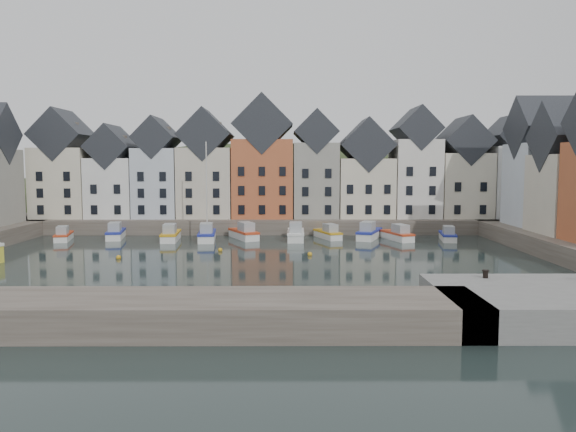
{
  "coord_description": "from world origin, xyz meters",
  "views": [
    {
      "loc": [
        3.4,
        -54.71,
        9.92
      ],
      "look_at": [
        3.65,
        6.0,
        4.2
      ],
      "focal_mm": 35.0,
      "sensor_mm": 36.0,
      "label": 1
    }
  ],
  "objects": [
    {
      "name": "hillside",
      "position": [
        0.02,
        56.0,
        -17.96
      ],
      "size": [
        153.6,
        70.4,
        64.0
      ],
      "color": "#263219",
      "rests_on": "ground"
    },
    {
      "name": "boat_f",
      "position": [
        4.7,
        17.19,
        0.78
      ],
      "size": [
        2.28,
        6.89,
        2.63
      ],
      "rotation": [
        0.0,
        0.0,
        -0.02
      ],
      "color": "silver",
      "rests_on": "ground"
    },
    {
      "name": "boat_i",
      "position": [
        17.87,
        17.14,
        0.69
      ],
      "size": [
        3.67,
        6.36,
        2.33
      ],
      "rotation": [
        0.0,
        0.0,
        0.31
      ],
      "color": "silver",
      "rests_on": "ground"
    },
    {
      "name": "ground",
      "position": [
        0.0,
        0.0,
        0.0
      ],
      "size": [
        260.0,
        260.0,
        0.0
      ],
      "primitive_type": "plane",
      "color": "black",
      "rests_on": "ground"
    },
    {
      "name": "mooring_bollard",
      "position": [
        17.25,
        -16.5,
        2.31
      ],
      "size": [
        0.48,
        0.48,
        0.56
      ],
      "color": "black",
      "rests_on": "near_quay"
    },
    {
      "name": "far_quay",
      "position": [
        0.0,
        30.0,
        1.0
      ],
      "size": [
        90.0,
        16.0,
        2.0
      ],
      "primitive_type": "cube",
      "color": "#494238",
      "rests_on": "ground"
    },
    {
      "name": "boat_c",
      "position": [
        -11.38,
        16.71,
        0.73
      ],
      "size": [
        2.47,
        6.55,
        2.46
      ],
      "rotation": [
        0.0,
        0.0,
        0.08
      ],
      "color": "silver",
      "rests_on": "ground"
    },
    {
      "name": "boat_g",
      "position": [
        9.01,
        18.74,
        0.66
      ],
      "size": [
        3.62,
        6.0,
        2.2
      ],
      "rotation": [
        0.0,
        0.0,
        0.35
      ],
      "color": "silver",
      "rests_on": "ground"
    },
    {
      "name": "boat_j",
      "position": [
        24.28,
        16.74,
        0.64
      ],
      "size": [
        2.61,
        5.79,
        2.14
      ],
      "rotation": [
        0.0,
        0.0,
        -0.16
      ],
      "color": "silver",
      "rests_on": "ground"
    },
    {
      "name": "far_terrace",
      "position": [
        3.21,
        28.0,
        8.88
      ],
      "size": [
        72.37,
        8.16,
        17.78
      ],
      "color": "beige",
      "rests_on": "far_quay"
    },
    {
      "name": "boat_h",
      "position": [
        14.35,
        18.34,
        0.77
      ],
      "size": [
        4.38,
        7.06,
        2.59
      ],
      "rotation": [
        0.0,
        0.0,
        -0.37
      ],
      "color": "silver",
      "rests_on": "ground"
    },
    {
      "name": "boat_a",
      "position": [
        -25.21,
        16.97,
        0.63
      ],
      "size": [
        2.88,
        5.75,
        2.12
      ],
      "rotation": [
        0.0,
        0.0,
        0.22
      ],
      "color": "silver",
      "rests_on": "ground"
    },
    {
      "name": "boat_d",
      "position": [
        -6.71,
        16.66,
        0.84
      ],
      "size": [
        2.7,
        6.91,
        12.9
      ],
      "rotation": [
        0.0,
        0.0,
        0.09
      ],
      "color": "silver",
      "rests_on": "ground"
    },
    {
      "name": "mooring_buoys",
      "position": [
        -4.0,
        5.33,
        0.15
      ],
      "size": [
        20.5,
        5.5,
        0.5
      ],
      "color": "#C68F17",
      "rests_on": "ground"
    },
    {
      "name": "boat_e",
      "position": [
        -2.06,
        18.38,
        0.75
      ],
      "size": [
        4.6,
        6.79,
        2.51
      ],
      "rotation": [
        0.0,
        0.0,
        0.44
      ],
      "color": "silver",
      "rests_on": "ground"
    },
    {
      "name": "boat_b",
      "position": [
        -19.06,
        18.84,
        0.72
      ],
      "size": [
        3.01,
        6.57,
        2.43
      ],
      "rotation": [
        0.0,
        0.0,
        0.17
      ],
      "color": "silver",
      "rests_on": "ground"
    },
    {
      "name": "near_wall",
      "position": [
        -10.0,
        -22.0,
        1.0
      ],
      "size": [
        50.0,
        6.0,
        2.0
      ],
      "primitive_type": "cube",
      "color": "#494238",
      "rests_on": "ground"
    }
  ]
}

